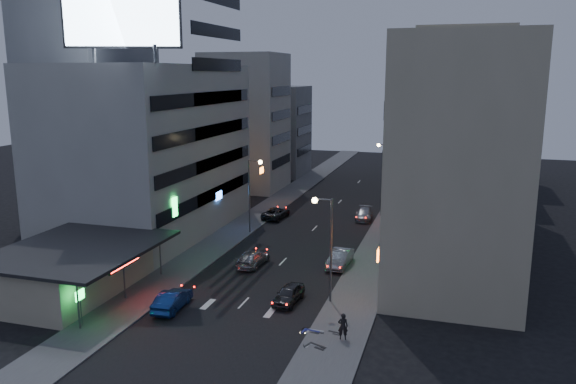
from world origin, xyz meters
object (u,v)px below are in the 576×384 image
at_px(parked_car_right_mid, 340,258).
at_px(parked_car_right_far, 364,214).
at_px(scooter_black_a, 327,339).
at_px(scooter_black_b, 343,326).
at_px(scooter_blue, 321,324).
at_px(parked_car_left, 276,213).
at_px(person, 343,326).
at_px(scooter_silver_a, 326,339).
at_px(road_car_silver, 253,258).
at_px(road_car_blue, 172,300).
at_px(scooter_silver_b, 325,324).
at_px(parked_car_right_near, 289,294).

height_order(parked_car_right_mid, parked_car_right_far, parked_car_right_mid).
height_order(scooter_black_a, scooter_black_b, scooter_black_a).
height_order(parked_car_right_far, scooter_black_a, parked_car_right_far).
height_order(parked_car_right_mid, scooter_blue, parked_car_right_mid).
height_order(parked_car_left, person, person).
bearing_deg(scooter_silver_a, scooter_blue, 32.39).
bearing_deg(scooter_black_a, person, -4.62).
bearing_deg(scooter_black_b, road_car_silver, 54.20).
xyz_separation_m(road_car_blue, scooter_blue, (11.44, -0.67, -0.08)).
bearing_deg(scooter_silver_b, parked_car_right_near, 45.01).
xyz_separation_m(parked_car_right_far, scooter_black_a, (3.04, -32.73, 0.04)).
relative_size(person, scooter_black_b, 1.09).
bearing_deg(parked_car_left, parked_car_right_far, -162.34).
relative_size(road_car_silver, scooter_black_b, 2.82).
bearing_deg(road_car_silver, scooter_black_a, 129.45).
height_order(parked_car_right_mid, road_car_silver, parked_car_right_mid).
relative_size(parked_car_left, road_car_silver, 1.04).
bearing_deg(road_car_blue, parked_car_left, -92.16).
bearing_deg(parked_car_right_near, parked_car_left, 114.42).
xyz_separation_m(parked_car_right_near, road_car_blue, (-7.89, -3.66, 0.05)).
distance_m(parked_car_right_near, scooter_black_b, 6.50).
relative_size(parked_car_left, scooter_blue, 2.81).
bearing_deg(scooter_blue, parked_car_left, 33.82).
bearing_deg(scooter_black_a, parked_car_right_far, 26.56).
bearing_deg(parked_car_left, road_car_silver, 105.25).
bearing_deg(scooter_black_a, parked_car_right_near, 56.18).
xyz_separation_m(scooter_black_b, scooter_silver_b, (-1.22, -0.03, 0.01)).
xyz_separation_m(parked_car_right_mid, parked_car_right_far, (-0.62, 17.14, -0.10)).
bearing_deg(road_car_silver, parked_car_right_far, -107.24).
bearing_deg(scooter_silver_b, parked_car_right_far, 7.09).
bearing_deg(person, scooter_silver_a, 46.77).
relative_size(parked_car_left, road_car_blue, 1.10).
bearing_deg(parked_car_right_far, scooter_black_a, -89.41).
bearing_deg(parked_car_right_far, parked_car_right_near, -97.86).
xyz_separation_m(scooter_black_a, scooter_blue, (-0.93, 2.09, -0.05)).
relative_size(scooter_silver_a, scooter_blue, 1.01).
xyz_separation_m(road_car_silver, scooter_black_a, (10.06, -13.57, 0.02)).
distance_m(parked_car_right_far, scooter_blue, 30.71).
height_order(parked_car_right_mid, road_car_blue, parked_car_right_mid).
bearing_deg(parked_car_right_near, parked_car_right_far, 90.99).
height_order(parked_car_right_mid, person, person).
bearing_deg(scooter_black_a, road_car_blue, 98.67).
xyz_separation_m(road_car_silver, scooter_black_b, (10.59, -11.28, -0.05)).
xyz_separation_m(parked_car_left, road_car_blue, (0.93, -27.52, 0.05)).
height_order(parked_car_left, scooter_silver_a, parked_car_left).
relative_size(scooter_blue, scooter_black_b, 1.04).
height_order(parked_car_right_near, scooter_black_b, parked_car_right_near).
bearing_deg(person, scooter_silver_b, -42.69).
height_order(road_car_blue, scooter_silver_a, road_car_blue).
relative_size(parked_car_right_mid, scooter_silver_b, 2.73).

